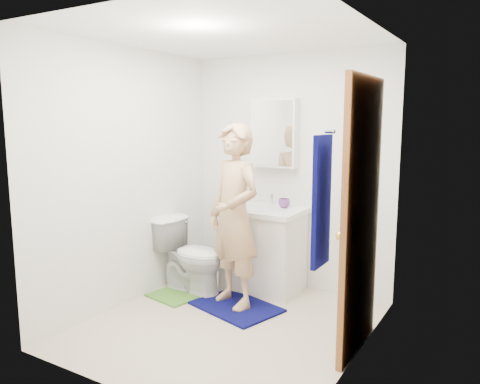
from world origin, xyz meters
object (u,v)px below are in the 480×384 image
at_px(toilet, 192,256).
at_px(man, 234,216).
at_px(towel, 322,202).
at_px(toothbrush_cup, 284,203).
at_px(medicine_cabinet, 275,133).
at_px(soap_dispenser, 237,197).
at_px(vanity_cabinet, 263,251).

height_order(toilet, man, man).
bearing_deg(towel, toothbrush_cup, 122.10).
distance_m(medicine_cabinet, toothbrush_cup, 0.73).
bearing_deg(toilet, towel, -117.71).
bearing_deg(soap_dispenser, towel, -44.75).
relative_size(towel, toilet, 1.06).
bearing_deg(toilet, soap_dispenser, -31.38).
height_order(vanity_cabinet, medicine_cabinet, medicine_cabinet).
xyz_separation_m(soap_dispenser, man, (0.29, -0.53, -0.08)).
bearing_deg(man, medicine_cabinet, 110.16).
bearing_deg(towel, soap_dispenser, 135.25).
xyz_separation_m(toilet, man, (0.57, -0.11, 0.49)).
bearing_deg(man, towel, -16.94).
relative_size(medicine_cabinet, towel, 0.87).
relative_size(toothbrush_cup, man, 0.07).
distance_m(towel, toothbrush_cup, 1.94).
height_order(medicine_cabinet, toilet, medicine_cabinet).
xyz_separation_m(vanity_cabinet, toilet, (-0.59, -0.44, -0.02)).
distance_m(vanity_cabinet, man, 0.72).
bearing_deg(vanity_cabinet, toilet, -143.28).
bearing_deg(soap_dispenser, vanity_cabinet, 3.36).
bearing_deg(towel, man, 141.80).
xyz_separation_m(vanity_cabinet, man, (-0.01, -0.54, 0.47)).
distance_m(medicine_cabinet, toilet, 1.51).
relative_size(toilet, soap_dispenser, 3.87).
distance_m(vanity_cabinet, toothbrush_cup, 0.54).
bearing_deg(vanity_cabinet, toothbrush_cup, 39.05).
height_order(towel, toothbrush_cup, towel).
bearing_deg(toilet, toothbrush_cup, -49.81).
distance_m(medicine_cabinet, man, 1.06).
bearing_deg(soap_dispenser, man, -61.58).
relative_size(vanity_cabinet, toothbrush_cup, 6.77).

